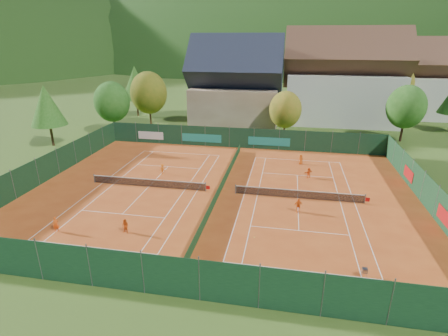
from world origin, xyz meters
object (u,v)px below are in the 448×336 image
(hotel_block_a, at_px, (343,83))
(player_right_near, at_px, (298,205))
(player_left_near, at_px, (56,224))
(player_left_far, at_px, (162,169))
(ball_hopper, at_px, (365,270))
(hotel_block_b, at_px, (410,83))
(chalet, at_px, (236,89))
(player_right_far_b, at_px, (309,173))
(player_right_far_a, at_px, (301,159))
(player_left_mid, at_px, (125,226))

(hotel_block_a, relative_size, player_right_near, 15.22)
(hotel_block_a, height_order, player_left_near, hotel_block_a)
(player_left_near, bearing_deg, player_left_far, 46.52)
(ball_hopper, relative_size, player_left_far, 0.63)
(player_left_near, relative_size, player_left_far, 1.07)
(hotel_block_b, bearing_deg, chalet, -157.01)
(player_right_far_b, bearing_deg, player_right_far_a, -116.68)
(player_left_near, bearing_deg, hotel_block_b, 25.42)
(hotel_block_b, distance_m, player_left_mid, 64.81)
(chalet, height_order, player_right_near, chalet)
(hotel_block_a, distance_m, hotel_block_b, 16.14)
(hotel_block_b, height_order, player_left_near, hotel_block_b)
(player_left_mid, xyz_separation_m, player_left_far, (-1.58, 13.30, -0.01))
(hotel_block_a, bearing_deg, chalet, -162.47)
(ball_hopper, xyz_separation_m, player_left_far, (-20.04, 15.69, 0.08))
(hotel_block_a, height_order, player_left_mid, hotel_block_a)
(hotel_block_a, xyz_separation_m, player_left_near, (-28.01, -46.26, -6.70))
(player_left_mid, bearing_deg, chalet, 95.03)
(chalet, height_order, player_right_far_a, chalet)
(ball_hopper, bearing_deg, player_right_near, 116.21)
(player_left_near, xyz_separation_m, player_right_far_a, (20.46, 20.69, -0.02))
(player_left_far, xyz_separation_m, player_right_far_a, (16.23, 6.55, 0.03))
(player_right_near, distance_m, player_right_far_a, 13.47)
(hotel_block_b, relative_size, player_right_far_b, 13.67)
(hotel_block_b, height_order, player_left_far, hotel_block_b)
(player_left_near, bearing_deg, chalet, 50.55)
(player_left_far, bearing_deg, ball_hopper, 166.26)
(chalet, bearing_deg, hotel_block_b, 22.99)
(ball_hopper, relative_size, player_left_near, 0.59)
(hotel_block_a, bearing_deg, player_left_mid, -116.06)
(ball_hopper, relative_size, player_right_near, 0.56)
(chalet, height_order, player_left_near, chalet)
(chalet, xyz_separation_m, player_right_far_b, (12.24, -24.20, -5.99))
(player_left_far, relative_size, player_right_far_a, 0.96)
(player_left_mid, distance_m, player_left_far, 13.39)
(chalet, distance_m, player_right_far_a, 23.44)
(player_left_near, distance_m, player_right_near, 21.22)
(player_right_far_a, bearing_deg, player_left_mid, 19.10)
(chalet, height_order, hotel_block_b, chalet)
(player_left_near, relative_size, player_right_far_a, 1.03)
(hotel_block_a, distance_m, ball_hopper, 48.45)
(player_right_far_b, bearing_deg, player_right_near, 45.17)
(player_left_near, bearing_deg, player_left_mid, -18.61)
(hotel_block_b, distance_m, player_left_near, 68.88)
(hotel_block_a, height_order, player_left_far, hotel_block_a)
(player_left_far, relative_size, player_right_far_b, 1.01)
(ball_hopper, relative_size, player_left_mid, 0.62)
(hotel_block_a, bearing_deg, player_right_far_b, -102.62)
(chalet, xyz_separation_m, player_left_mid, (-3.21, -39.42, -5.98))
(player_right_near, bearing_deg, hotel_block_a, 55.66)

